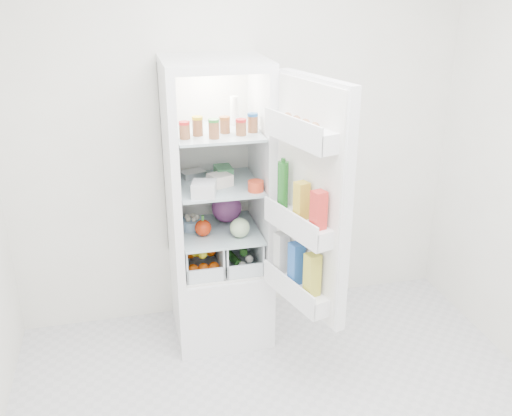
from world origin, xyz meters
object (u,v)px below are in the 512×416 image
object	(u,v)px
mushroom_bowl	(192,224)
red_cabbage	(227,208)
fridge_door	(308,207)
refrigerator	(218,237)

from	to	relation	value
mushroom_bowl	red_cabbage	bearing A→B (deg)	15.62
mushroom_bowl	fridge_door	world-z (taller)	fridge_door
red_cabbage	mushroom_bowl	world-z (taller)	red_cabbage
refrigerator	mushroom_bowl	bearing A→B (deg)	-176.75
refrigerator	fridge_door	xyz separation A→B (m)	(0.39, -0.63, 0.43)
red_cabbage	mushroom_bowl	xyz separation A→B (m)	(-0.23, -0.07, -0.06)
mushroom_bowl	fridge_door	size ratio (longest dim) A/B	0.11
refrigerator	mushroom_bowl	world-z (taller)	refrigerator
mushroom_bowl	fridge_door	distance (m)	0.88
red_cabbage	fridge_door	distance (m)	0.79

